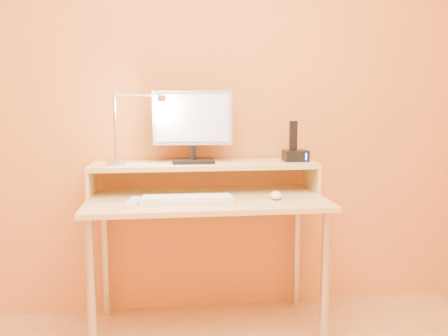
{
  "coord_description": "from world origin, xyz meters",
  "views": [
    {
      "loc": [
        -0.2,
        -1.16,
        1.21
      ],
      "look_at": [
        0.08,
        1.13,
        0.88
      ],
      "focal_mm": 37.78,
      "sensor_mm": 36.0,
      "label": 1
    }
  ],
  "objects": [
    {
      "name": "wall_back",
      "position": [
        0.0,
        1.5,
        1.25
      ],
      "size": [
        3.0,
        0.04,
        2.5
      ],
      "primitive_type": "cube",
      "color": "orange",
      "rests_on": "floor"
    },
    {
      "name": "desk_leg_fl",
      "position": [
        -0.55,
        0.93,
        0.35
      ],
      "size": [
        0.04,
        0.04,
        0.69
      ],
      "primitive_type": "cylinder",
      "color": "silver",
      "rests_on": "floor"
    },
    {
      "name": "desk_leg_fr",
      "position": [
        0.55,
        0.93,
        0.35
      ],
      "size": [
        0.04,
        0.04,
        0.69
      ],
      "primitive_type": "cylinder",
      "color": "silver",
      "rests_on": "floor"
    },
    {
      "name": "desk_leg_bl",
      "position": [
        -0.55,
        1.43,
        0.35
      ],
      "size": [
        0.04,
        0.04,
        0.69
      ],
      "primitive_type": "cylinder",
      "color": "silver",
      "rests_on": "floor"
    },
    {
      "name": "desk_leg_br",
      "position": [
        0.55,
        1.43,
        0.35
      ],
      "size": [
        0.04,
        0.04,
        0.69
      ],
      "primitive_type": "cylinder",
      "color": "silver",
      "rests_on": "floor"
    },
    {
      "name": "desk_lower",
      "position": [
        0.0,
        1.18,
        0.71
      ],
      "size": [
        1.2,
        0.6,
        0.02
      ],
      "primitive_type": "cube",
      "color": "#D5B879",
      "rests_on": "floor"
    },
    {
      "name": "shelf_riser_left",
      "position": [
        -0.59,
        1.33,
        0.79
      ],
      "size": [
        0.02,
        0.3,
        0.14
      ],
      "primitive_type": "cube",
      "color": "#D5B879",
      "rests_on": "desk_lower"
    },
    {
      "name": "shelf_riser_right",
      "position": [
        0.59,
        1.33,
        0.79
      ],
      "size": [
        0.02,
        0.3,
        0.14
      ],
      "primitive_type": "cube",
      "color": "#D5B879",
      "rests_on": "desk_lower"
    },
    {
      "name": "desk_shelf",
      "position": [
        0.0,
        1.33,
        0.87
      ],
      "size": [
        1.2,
        0.3,
        0.02
      ],
      "primitive_type": "cube",
      "color": "#D5B879",
      "rests_on": "desk_lower"
    },
    {
      "name": "monitor_foot",
      "position": [
        -0.06,
        1.33,
        0.89
      ],
      "size": [
        0.22,
        0.16,
        0.02
      ],
      "primitive_type": "cube",
      "color": "black",
      "rests_on": "desk_shelf"
    },
    {
      "name": "monitor_neck",
      "position": [
        -0.06,
        1.33,
        0.93
      ],
      "size": [
        0.04,
        0.04,
        0.07
      ],
      "primitive_type": "cylinder",
      "color": "black",
      "rests_on": "monitor_foot"
    },
    {
      "name": "monitor_panel",
      "position": [
        -0.06,
        1.34,
        1.12
      ],
      "size": [
        0.42,
        0.06,
        0.29
      ],
      "primitive_type": "cube",
      "rotation": [
        0.0,
        0.0,
        -0.07
      ],
      "color": "#B2B2BC",
      "rests_on": "monitor_neck"
    },
    {
      "name": "monitor_back",
      "position": [
        -0.06,
        1.36,
        1.12
      ],
      "size": [
        0.38,
        0.04,
        0.24
      ],
      "primitive_type": "cube",
      "rotation": [
        0.0,
        0.0,
        -0.07
      ],
      "color": "black",
      "rests_on": "monitor_panel"
    },
    {
      "name": "monitor_screen",
      "position": [
        -0.06,
        1.32,
        1.12
      ],
      "size": [
        0.38,
        0.03,
        0.25
      ],
      "primitive_type": "cube",
      "rotation": [
        0.0,
        0.0,
        -0.07
      ],
      "color": "silver",
      "rests_on": "monitor_panel"
    },
    {
      "name": "lamp_base",
      "position": [
        -0.46,
        1.3,
        0.89
      ],
      "size": [
        0.1,
        0.1,
        0.02
      ],
      "primitive_type": "cylinder",
      "color": "silver",
      "rests_on": "desk_shelf"
    },
    {
      "name": "lamp_post",
      "position": [
        -0.46,
        1.3,
        1.07
      ],
      "size": [
        0.01,
        0.01,
        0.33
      ],
      "primitive_type": "cylinder",
      "color": "silver",
      "rests_on": "lamp_base"
    },
    {
      "name": "lamp_arm",
      "position": [
        -0.34,
        1.3,
        1.24
      ],
      "size": [
        0.24,
        0.01,
        0.01
      ],
      "primitive_type": "cylinder",
      "rotation": [
        0.0,
        1.57,
        0.0
      ],
      "color": "silver",
      "rests_on": "lamp_post"
    },
    {
      "name": "lamp_head",
      "position": [
        -0.22,
        1.3,
        1.22
      ],
      "size": [
        0.04,
        0.04,
        0.03
      ],
      "primitive_type": "cylinder",
      "color": "silver",
      "rests_on": "lamp_arm"
    },
    {
      "name": "lamp_bulb",
      "position": [
        -0.22,
        1.3,
        1.2
      ],
      "size": [
        0.03,
        0.03,
        0.0
      ],
      "primitive_type": "cylinder",
      "color": "#FFEAC6",
      "rests_on": "lamp_head"
    },
    {
      "name": "phone_dock",
      "position": [
        0.5,
        1.33,
        0.91
      ],
      "size": [
        0.13,
        0.1,
        0.06
      ],
      "primitive_type": "cube",
      "rotation": [
        0.0,
        0.0,
        0.03
      ],
      "color": "black",
      "rests_on": "desk_shelf"
    },
    {
      "name": "phone_handset",
      "position": [
        0.49,
        1.33,
        1.02
      ],
      "size": [
        0.04,
        0.03,
        0.16
      ],
      "primitive_type": "cube",
      "rotation": [
        0.0,
        0.0,
        0.03
      ],
      "color": "black",
      "rests_on": "phone_dock"
    },
    {
      "name": "phone_led",
      "position": [
        0.55,
        1.28,
        0.91
      ],
      "size": [
        0.01,
        0.0,
        0.04
      ],
      "primitive_type": "cube",
      "color": "#1A72FF",
      "rests_on": "phone_dock"
    },
    {
      "name": "keyboard",
      "position": [
        -0.11,
        1.07,
        0.73
      ],
      "size": [
        0.45,
        0.15,
        0.02
      ],
      "primitive_type": "cube",
      "rotation": [
        0.0,
        0.0,
        -0.02
      ],
      "color": "silver",
      "rests_on": "desk_lower"
    },
    {
      "name": "mouse",
      "position": [
        0.34,
        1.1,
        0.74
      ],
      "size": [
        0.08,
        0.12,
        0.04
      ],
      "primitive_type": "ellipsoid",
      "rotation": [
        0.0,
        0.0,
        -0.2
      ],
      "color": "silver",
      "rests_on": "desk_lower"
    },
    {
      "name": "remote_control",
      "position": [
        -0.36,
        1.06,
        0.73
      ],
      "size": [
        0.07,
        0.2,
        0.02
      ],
      "primitive_type": "cube",
      "rotation": [
        0.0,
        0.0,
        -0.12
      ],
      "color": "silver",
      "rests_on": "desk_lower"
    }
  ]
}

